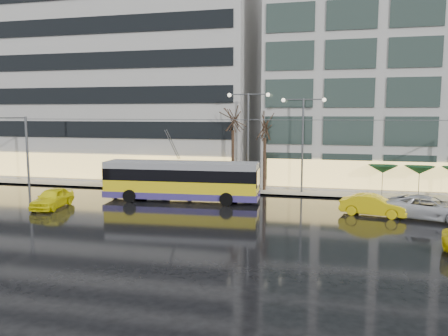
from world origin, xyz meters
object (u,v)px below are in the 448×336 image
(bus_shelter, at_px, (145,168))
(taxi_a, at_px, (52,198))
(trolleybus, at_px, (181,182))
(street_lamp_near, at_px, (248,128))

(bus_shelter, xyz_separation_m, taxi_a, (-3.12, -10.56, -1.19))
(taxi_a, bearing_deg, bus_shelter, 66.29)
(taxi_a, bearing_deg, trolleybus, 21.63)
(trolleybus, distance_m, bus_shelter, 8.08)
(bus_shelter, height_order, taxi_a, bus_shelter)
(taxi_a, bearing_deg, street_lamp_near, 31.08)
(bus_shelter, height_order, street_lamp_near, street_lamp_near)
(street_lamp_near, bearing_deg, trolleybus, -128.67)
(bus_shelter, xyz_separation_m, street_lamp_near, (10.38, 0.11, 4.03))
(trolleybus, xyz_separation_m, taxi_a, (-8.88, -4.90, -0.85))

